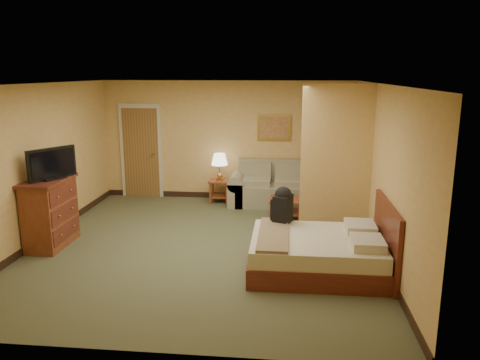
# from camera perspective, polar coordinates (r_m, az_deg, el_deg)

# --- Properties ---
(floor) EXTENTS (6.00, 6.00, 0.00)m
(floor) POSITION_cam_1_polar(r_m,az_deg,el_deg) (7.75, -4.33, -8.00)
(floor) COLOR #4F5134
(floor) RESTS_ON ground
(ceiling) EXTENTS (6.00, 6.00, 0.00)m
(ceiling) POSITION_cam_1_polar(r_m,az_deg,el_deg) (7.23, -4.69, 11.60)
(ceiling) COLOR white
(ceiling) RESTS_ON back_wall
(back_wall) EXTENTS (5.50, 0.02, 2.60)m
(back_wall) POSITION_cam_1_polar(r_m,az_deg,el_deg) (10.30, -1.54, 4.80)
(back_wall) COLOR tan
(back_wall) RESTS_ON floor
(left_wall) EXTENTS (0.02, 6.00, 2.60)m
(left_wall) POSITION_cam_1_polar(r_m,az_deg,el_deg) (8.32, -23.49, 1.73)
(left_wall) COLOR tan
(left_wall) RESTS_ON floor
(right_wall) EXTENTS (0.02, 6.00, 2.60)m
(right_wall) POSITION_cam_1_polar(r_m,az_deg,el_deg) (7.41, 16.92, 0.97)
(right_wall) COLOR tan
(right_wall) RESTS_ON floor
(partition) EXTENTS (1.20, 0.15, 2.60)m
(partition) POSITION_cam_1_polar(r_m,az_deg,el_deg) (8.22, 11.62, 2.42)
(partition) COLOR tan
(partition) RESTS_ON floor
(door) EXTENTS (0.94, 0.16, 2.10)m
(door) POSITION_cam_1_polar(r_m,az_deg,el_deg) (10.73, -11.95, 3.41)
(door) COLOR beige
(door) RESTS_ON floor
(baseboard) EXTENTS (5.50, 0.02, 0.12)m
(baseboard) POSITION_cam_1_polar(r_m,az_deg,el_deg) (10.54, -1.51, -1.89)
(baseboard) COLOR black
(baseboard) RESTS_ON floor
(loveseat) EXTENTS (1.85, 0.86, 0.94)m
(loveseat) POSITION_cam_1_polar(r_m,az_deg,el_deg) (10.00, 3.99, -1.29)
(loveseat) COLOR gray
(loveseat) RESTS_ON floor
(side_table) EXTENTS (0.45, 0.45, 0.49)m
(side_table) POSITION_cam_1_polar(r_m,az_deg,el_deg) (10.17, -2.48, -0.92)
(side_table) COLOR maroon
(side_table) RESTS_ON floor
(table_lamp) EXTENTS (0.35, 0.35, 0.58)m
(table_lamp) POSITION_cam_1_polar(r_m,az_deg,el_deg) (10.04, -2.52, 2.45)
(table_lamp) COLOR #BB8144
(table_lamp) RESTS_ON side_table
(coffee_table) EXTENTS (0.65, 0.65, 0.40)m
(coffee_table) POSITION_cam_1_polar(r_m,az_deg,el_deg) (9.07, 5.62, -2.95)
(coffee_table) COLOR maroon
(coffee_table) RESTS_ON floor
(wall_picture) EXTENTS (0.72, 0.04, 0.56)m
(wall_picture) POSITION_cam_1_polar(r_m,az_deg,el_deg) (10.16, 4.18, 6.36)
(wall_picture) COLOR #B78E3F
(wall_picture) RESTS_ON back_wall
(dresser) EXTENTS (0.55, 1.05, 1.12)m
(dresser) POSITION_cam_1_polar(r_m,az_deg,el_deg) (8.16, -22.10, -3.67)
(dresser) COLOR maroon
(dresser) RESTS_ON floor
(tv) EXTENTS (0.47, 0.74, 0.50)m
(tv) POSITION_cam_1_polar(r_m,az_deg,el_deg) (7.94, -21.95, 1.77)
(tv) COLOR black
(tv) RESTS_ON dresser
(bed) EXTENTS (1.93, 1.59, 1.03)m
(bed) POSITION_cam_1_polar(r_m,az_deg,el_deg) (6.81, 9.86, -8.66)
(bed) COLOR #541D13
(bed) RESTS_ON floor
(backpack) EXTENTS (0.32, 0.39, 0.57)m
(backpack) POSITION_cam_1_polar(r_m,az_deg,el_deg) (7.19, 5.27, -2.93)
(backpack) COLOR black
(backpack) RESTS_ON bed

